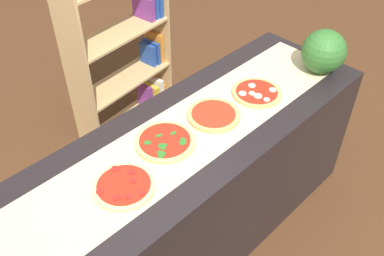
{
  "coord_description": "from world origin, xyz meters",
  "views": [
    {
      "loc": [
        -1.15,
        -1.15,
        2.31
      ],
      "look_at": [
        0.0,
        0.0,
        0.9
      ],
      "focal_mm": 39.73,
      "sensor_mm": 36.0,
      "label": 1
    }
  ],
  "objects_px": {
    "pizza_plain_2": "(213,115)",
    "pizza_mozzarella_3": "(257,93)",
    "pizza_pepperoni_0": "(124,186)",
    "pizza_spinach_1": "(165,142)",
    "bookshelf": "(129,31)",
    "watermelon": "(324,52)"
  },
  "relations": [
    {
      "from": "pizza_spinach_1",
      "to": "pizza_plain_2",
      "type": "distance_m",
      "value": 0.32
    },
    {
      "from": "pizza_pepperoni_0",
      "to": "pizza_plain_2",
      "type": "xyz_separation_m",
      "value": [
        0.64,
        0.06,
        -0.0
      ]
    },
    {
      "from": "pizza_mozzarella_3",
      "to": "bookshelf",
      "type": "relative_size",
      "value": 0.17
    },
    {
      "from": "bookshelf",
      "to": "pizza_pepperoni_0",
      "type": "bearing_deg",
      "value": -129.1
    },
    {
      "from": "pizza_pepperoni_0",
      "to": "pizza_spinach_1",
      "type": "distance_m",
      "value": 0.33
    },
    {
      "from": "pizza_pepperoni_0",
      "to": "pizza_plain_2",
      "type": "height_order",
      "value": "pizza_pepperoni_0"
    },
    {
      "from": "pizza_spinach_1",
      "to": "bookshelf",
      "type": "distance_m",
      "value": 1.36
    },
    {
      "from": "pizza_spinach_1",
      "to": "pizza_plain_2",
      "type": "height_order",
      "value": "pizza_spinach_1"
    },
    {
      "from": "pizza_plain_2",
      "to": "pizza_mozzarella_3",
      "type": "xyz_separation_m",
      "value": [
        0.32,
        -0.04,
        -0.0
      ]
    },
    {
      "from": "pizza_plain_2",
      "to": "pizza_pepperoni_0",
      "type": "bearing_deg",
      "value": -174.67
    },
    {
      "from": "pizza_pepperoni_0",
      "to": "bookshelf",
      "type": "distance_m",
      "value": 1.61
    },
    {
      "from": "pizza_plain_2",
      "to": "watermelon",
      "type": "bearing_deg",
      "value": -11.41
    },
    {
      "from": "pizza_pepperoni_0",
      "to": "pizza_mozzarella_3",
      "type": "distance_m",
      "value": 0.96
    },
    {
      "from": "pizza_pepperoni_0",
      "to": "bookshelf",
      "type": "relative_size",
      "value": 0.17
    },
    {
      "from": "pizza_plain_2",
      "to": "pizza_mozzarella_3",
      "type": "distance_m",
      "value": 0.32
    },
    {
      "from": "bookshelf",
      "to": "pizza_spinach_1",
      "type": "bearing_deg",
      "value": -120.79
    },
    {
      "from": "pizza_plain_2",
      "to": "bookshelf",
      "type": "height_order",
      "value": "bookshelf"
    },
    {
      "from": "pizza_plain_2",
      "to": "bookshelf",
      "type": "distance_m",
      "value": 1.25
    },
    {
      "from": "watermelon",
      "to": "bookshelf",
      "type": "distance_m",
      "value": 1.43
    },
    {
      "from": "pizza_spinach_1",
      "to": "bookshelf",
      "type": "height_order",
      "value": "bookshelf"
    },
    {
      "from": "pizza_pepperoni_0",
      "to": "pizza_mozzarella_3",
      "type": "height_order",
      "value": "pizza_pepperoni_0"
    },
    {
      "from": "pizza_pepperoni_0",
      "to": "pizza_spinach_1",
      "type": "xyz_separation_m",
      "value": [
        0.32,
        0.08,
        0.0
      ]
    }
  ]
}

